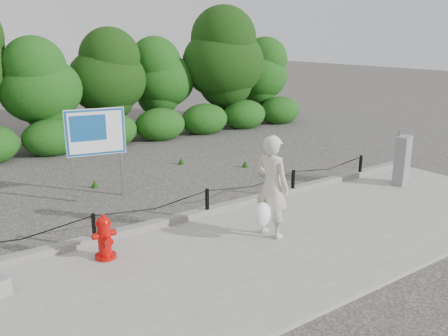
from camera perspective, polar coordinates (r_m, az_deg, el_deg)
ground at (r=10.30m, az=-2.02°, el=-6.12°), size 90.00×90.00×0.00m
sidewalk at (r=8.82m, az=5.24°, el=-9.82°), size 14.00×4.00×0.08m
curb at (r=10.28m, az=-2.18°, el=-5.26°), size 14.00×0.22×0.14m
chain_barrier at (r=10.14m, az=-2.04°, el=-3.73°), size 10.06×0.06×0.60m
treeline at (r=17.95m, az=-16.96°, el=11.02°), size 20.06×3.96×5.01m
fire_hydrant at (r=8.51m, az=-14.18°, el=-8.12°), size 0.42×0.42×0.80m
pedestrian at (r=8.98m, az=5.70°, el=-2.43°), size 0.84×0.81×1.99m
utility_cabinet at (r=13.01m, az=20.65°, el=0.87°), size 0.54×0.41×1.40m
advertising_sign at (r=11.49m, az=-15.20°, el=3.72°), size 1.35×0.36×2.19m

